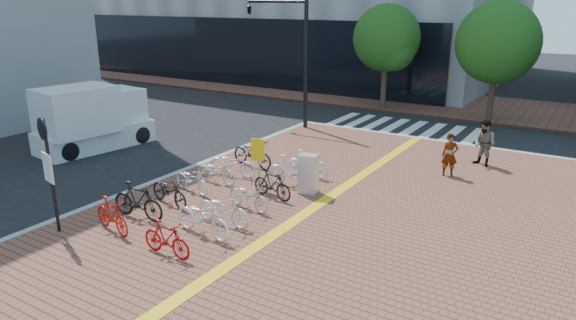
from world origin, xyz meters
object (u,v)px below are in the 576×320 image
Objects in this scene: pedestrian_b at (485,143)px; utility_box at (308,174)px; bike_5 at (232,163)px; bike_13 at (307,164)px; bike_0 at (112,215)px; notice_sign at (48,162)px; bike_3 at (192,180)px; bike_12 at (291,171)px; yellow_sign at (258,154)px; bike_4 at (216,171)px; bike_6 at (252,153)px; bike_7 at (166,239)px; box_truck at (92,119)px; bike_1 at (138,201)px; bike_9 at (223,209)px; bike_2 at (169,190)px; bike_8 at (203,218)px; pedestrian_a at (450,155)px; bike_10 at (248,196)px; traffic_light_pole at (279,32)px.

utility_box is at bearing -99.82° from pedestrian_b.
bike_13 is (2.38, 1.32, 0.02)m from bike_5.
bike_0 is 2.18m from notice_sign.
bike_3 is 4.17m from bike_13.
bike_12 is 1.32m from yellow_sign.
bike_0 is 0.99× the size of bike_13.
bike_5 reaches higher than bike_4.
bike_12 reaches higher than bike_3.
bike_0 is at bearing -169.54° from bike_6.
bike_6 is at bearing 19.27° from bike_7.
bike_6 is at bearing 8.89° from box_truck.
notice_sign reaches higher than bike_7.
bike_1 is 0.94× the size of bike_6.
bike_13 reaches higher than bike_9.
bike_6 is at bearing 12.73° from bike_2.
bike_4 is (0.12, 1.12, -0.00)m from bike_3.
bike_12 is (2.39, -1.03, 0.02)m from bike_6.
bike_3 reaches higher than bike_4.
bike_3 is at bearing -149.04° from utility_box.
bike_8 is 1.14× the size of yellow_sign.
box_truck is at bearing 176.30° from yellow_sign.
bike_7 is at bearing -136.72° from pedestrian_a.
bike_8 reaches higher than bike_9.
bike_12 reaches higher than bike_2.
bike_10 is at bearing -96.61° from pedestrian_b.
notice_sign is at bearing -150.11° from pedestrian_a.
bike_1 is 0.36× the size of box_truck.
traffic_light_pole is at bearing 26.00° from bike_12.
bike_0 is at bearing -105.96° from yellow_sign.
bike_2 is 1.16× the size of bike_7.
bike_0 is 0.99× the size of bike_3.
pedestrian_a is at bearing -25.55° from bike_10.
bike_12 is 7.61m from notice_sign.
bike_1 is 1.26m from bike_2.
bike_5 is 9.36m from traffic_light_pole.
bike_8 reaches higher than bike_13.
traffic_light_pole is at bearing 118.71° from yellow_sign.
bike_6 is at bearing 81.28° from notice_sign.
bike_8 is at bearing -90.84° from pedestrian_b.
bike_1 is 5.76m from bike_6.
bike_4 is at bearing 26.58° from bike_7.
box_truck is at bearing 60.65° from bike_7.
bike_8 reaches higher than bike_5.
pedestrian_a is 1.19× the size of utility_box.
pedestrian_b is 15.12m from notice_sign.
bike_0 is 6.27m from utility_box.
bike_5 is at bearing 79.31° from notice_sign.
bike_0 reaches higher than bike_2.
pedestrian_b is at bearing 48.07° from yellow_sign.
bike_6 is 0.99× the size of bike_8.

